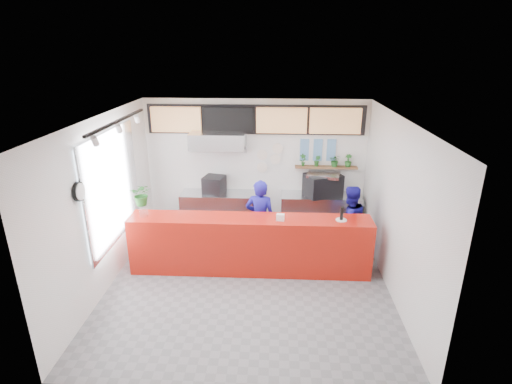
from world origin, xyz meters
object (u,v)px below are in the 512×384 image
at_px(staff_right, 349,222).
at_px(staff_center, 260,219).
at_px(panini_oven, 214,185).
at_px(service_counter, 250,244).
at_px(espresso_machine, 323,185).
at_px(pepper_mill, 342,213).

bearing_deg(staff_right, staff_center, -18.65).
xyz_separation_m(panini_oven, staff_center, (1.10, -1.21, -0.28)).
height_order(service_counter, staff_right, staff_right).
bearing_deg(staff_center, service_counter, 83.11).
bearing_deg(service_counter, staff_center, 74.10).
relative_size(panini_oven, espresso_machine, 0.58).
distance_m(panini_oven, pepper_mill, 3.18).
bearing_deg(staff_center, pepper_mill, 166.91).
bearing_deg(pepper_mill, staff_center, 157.89).
bearing_deg(staff_center, espresso_machine, -129.22).
bearing_deg(staff_right, service_counter, -2.19).
xyz_separation_m(espresso_machine, staff_right, (0.41, -1.15, -0.38)).
bearing_deg(staff_center, staff_right, -168.93).
height_order(espresso_machine, staff_right, staff_right).
xyz_separation_m(staff_center, staff_right, (1.77, 0.06, -0.06)).
relative_size(espresso_machine, pepper_mill, 3.11).
bearing_deg(panini_oven, service_counter, -49.44).
relative_size(service_counter, espresso_machine, 5.90).
bearing_deg(pepper_mill, panini_oven, 144.96).
bearing_deg(espresso_machine, staff_right, -93.43).
height_order(staff_center, pepper_mill, staff_center).
bearing_deg(service_counter, panini_oven, 117.35).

